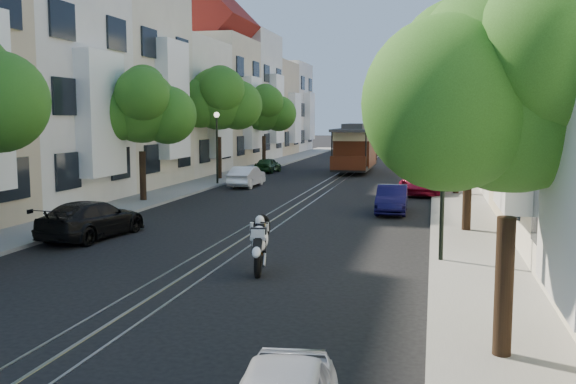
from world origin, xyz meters
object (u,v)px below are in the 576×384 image
Objects in this scene: tree_w_b at (142,108)px; cable_car at (356,146)px; tree_e_c at (460,105)px; parked_car_w_near at (92,219)px; tree_w_d at (264,109)px; lamp_west at (217,137)px; tree_e_d at (453,104)px; tree_e_b at (472,94)px; parked_car_w_far at (268,165)px; parked_car_w_mid at (247,176)px; parked_car_e_far at (424,182)px; lamp_east at (443,160)px; tree_e_a at (516,89)px; tree_w_c at (219,100)px; parked_car_e_mid at (392,199)px; sportbike_rider at (259,240)px.

tree_w_b reaches higher than cable_car.
parked_car_w_near is (-12.17, -14.63, -3.98)m from tree_e_c.
lamp_west is at bearing -86.56° from tree_w_d.
tree_e_d is 7.65m from cable_car.
tree_w_d is at bearing 118.07° from tree_e_b.
parked_car_w_far is at bearing 85.61° from lamp_west.
parked_car_w_mid is 9.56m from parked_car_w_far.
tree_e_d is 1.49× the size of parked_car_e_far.
tree_e_a is at bearing -82.21° from lamp_east.
lamp_west is at bearing 84.03° from tree_w_b.
tree_e_b is 2.09× the size of parked_car_w_far.
parked_car_e_mid is at bearing -45.63° from tree_w_c.
parked_car_w_mid is (-6.12, 19.56, -0.23)m from sportbike_rider.
tree_w_b is at bearing -90.00° from tree_w_c.
tree_e_c reaches higher than parked_car_w_near.
tree_w_b is 3.14× the size of sportbike_rider.
tree_w_b is (-14.40, 5.00, -0.34)m from tree_e_b.
lamp_west is at bearing 124.99° from lamp_east.
parked_car_e_far is at bearing 139.32° from parked_car_w_far.
tree_e_c reaches higher than parked_car_e_far.
parked_car_e_mid is 1.10× the size of parked_car_w_far.
parked_car_e_mid reaches higher than parked_car_w_far.
parked_car_e_mid is (11.54, -0.80, -3.82)m from tree_w_b.
tree_w_c is 17.10m from parked_car_e_mid.
tree_w_b is 1.51× the size of lamp_east.
tree_e_c is 17.49m from parked_car_w_far.
cable_car reaches higher than parked_car_e_mid.
tree_e_c reaches higher than sportbike_rider.
sportbike_rider is at bearing -128.74° from tree_e_b.
parked_car_w_far is (-12.86, 34.13, -3.85)m from tree_e_a.
tree_e_c reaches higher than tree_w_b.
sportbike_rider is at bearing 137.41° from tree_e_a.
tree_e_d is at bearing 49.73° from tree_w_b.
tree_e_a is 1.36× the size of parked_car_e_far.
lamp_west is (0.84, -13.98, -1.75)m from tree_w_d.
tree_w_d is 35.25m from sportbike_rider.
parked_car_w_far is (-11.90, 27.11, -2.30)m from lamp_east.
tree_e_c is (0.00, 23.00, 0.20)m from tree_e_a.
tree_w_c reaches higher than parked_car_w_mid.
parked_car_e_far is 15.60m from parked_car_w_far.
parked_car_e_far is 1.28× the size of parked_car_w_mid.
tree_e_c is at bearing -62.43° from cable_car.
parked_car_e_mid is (-2.86, 4.20, -4.16)m from tree_e_b.
tree_e_c is at bearing 90.00° from tree_e_a.
cable_car is at bearing 117.70° from parked_car_e_far.
tree_w_c is at bearing 117.22° from tree_e_a.
tree_w_d is 2.04× the size of parked_car_w_far.
parked_car_w_mid is at bearing 178.00° from parked_car_e_far.
lamp_west is at bearing 101.23° from sportbike_rider.
lamp_east reaches higher than parked_car_e_far.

